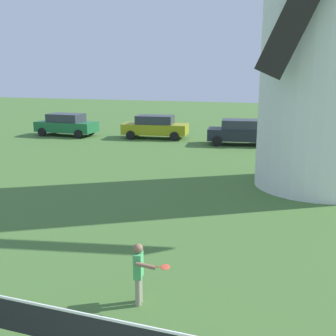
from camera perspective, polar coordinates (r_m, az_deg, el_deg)
The scene contains 5 objects.
windmill at distance 16.64m, azimuth 21.77°, elevation 18.48°, with size 8.85×5.52×12.99m.
player_far at distance 7.97m, azimuth -4.01°, elevation -14.15°, with size 0.77×0.41×1.24m.
parked_car_green at distance 29.86m, azimuth -14.09°, elevation 5.97°, with size 4.33×1.91×1.56m.
parked_car_mustard at distance 27.78m, azimuth -1.83°, elevation 5.85°, with size 4.57×2.31×1.56m.
parked_car_black at distance 25.64m, azimuth 10.04°, elevation 5.03°, with size 4.10×2.33×1.56m.
Camera 1 is at (2.09, -2.19, 4.36)m, focal length 43.38 mm.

